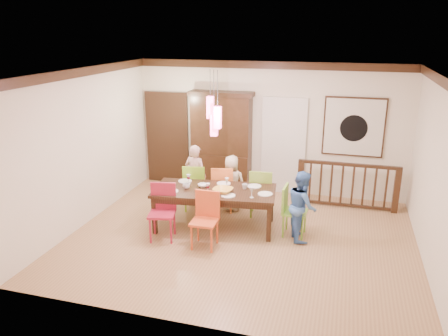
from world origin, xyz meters
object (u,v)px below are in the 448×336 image
(person_far_mid, at_px, (232,183))
(dining_table, at_px, (215,193))
(china_hutch, at_px, (221,142))
(chair_far_left, at_px, (195,183))
(chair_end_right, at_px, (295,208))
(balustrade, at_px, (347,185))
(person_far_left, at_px, (195,176))
(person_end_right, at_px, (302,206))

(person_far_mid, bearing_deg, dining_table, 82.44)
(dining_table, bearing_deg, china_hutch, 95.54)
(chair_far_left, xyz_separation_m, chair_end_right, (2.10, -0.64, -0.03))
(china_hutch, height_order, balustrade, china_hutch)
(chair_end_right, bearing_deg, china_hutch, 47.75)
(person_far_left, bearing_deg, china_hutch, -92.77)
(chair_far_left, xyz_separation_m, person_end_right, (2.22, -0.73, 0.07))
(chair_end_right, distance_m, person_far_mid, 1.61)
(dining_table, bearing_deg, person_far_mid, 77.34)
(person_far_left, bearing_deg, dining_table, 136.99)
(china_hutch, relative_size, person_far_mid, 1.96)
(china_hutch, xyz_separation_m, balustrade, (2.80, -0.35, -0.63))
(chair_end_right, relative_size, person_far_mid, 0.80)
(chair_far_left, height_order, person_far_left, person_far_left)
(person_far_left, relative_size, person_end_right, 1.05)
(chair_end_right, bearing_deg, chair_far_left, 75.90)
(chair_end_right, xyz_separation_m, person_far_left, (-2.16, 0.83, 0.13))
(chair_end_right, height_order, china_hutch, china_hutch)
(dining_table, distance_m, china_hutch, 2.10)
(dining_table, bearing_deg, person_far_left, 120.23)
(chair_far_left, distance_m, person_end_right, 2.34)
(dining_table, xyz_separation_m, chair_end_right, (1.47, 0.07, -0.15))
(chair_far_left, relative_size, chair_end_right, 1.06)
(balustrade, bearing_deg, person_end_right, -114.20)
(dining_table, relative_size, chair_end_right, 2.54)
(dining_table, height_order, chair_far_left, chair_far_left)
(person_far_left, bearing_deg, chair_end_right, 168.53)
(chair_far_left, xyz_separation_m, china_hutch, (0.18, 1.29, 0.57))
(dining_table, height_order, china_hutch, china_hutch)
(balustrade, xyz_separation_m, person_far_mid, (-2.26, -0.76, 0.08))
(chair_end_right, bearing_deg, balustrade, -26.23)
(china_hutch, height_order, person_far_left, china_hutch)
(person_end_right, bearing_deg, balustrade, -42.45)
(balustrade, bearing_deg, dining_table, -144.98)
(person_end_right, bearing_deg, person_far_left, 49.60)
(person_far_left, distance_m, person_end_right, 2.47)
(chair_end_right, relative_size, person_end_right, 0.73)
(chair_far_left, height_order, person_end_right, person_end_right)
(person_end_right, bearing_deg, dining_table, 70.75)
(china_hutch, distance_m, person_far_left, 1.22)
(person_far_mid, bearing_deg, chair_end_right, 147.28)
(chair_far_left, xyz_separation_m, balustrade, (2.97, 0.94, -0.06))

